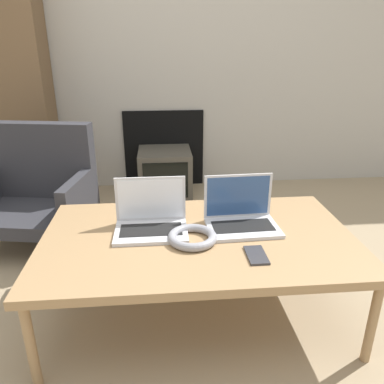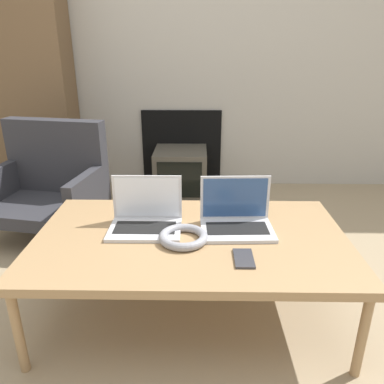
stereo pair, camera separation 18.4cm
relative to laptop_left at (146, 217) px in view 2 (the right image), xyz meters
name	(u,v)px [view 2 (the right image)]	position (x,y,z in m)	size (l,w,h in m)	color
ground_plane	(189,362)	(0.20, -0.38, -0.44)	(14.00, 14.00, 0.00)	#998466
wall_back	(195,25)	(0.20, 1.67, 0.85)	(7.00, 0.08, 2.60)	#ADA89E
table	(191,241)	(0.20, -0.08, -0.08)	(1.32, 0.77, 0.39)	#9E7A51
laptop_left	(146,217)	(0.00, 0.00, 0.00)	(0.31, 0.22, 0.22)	silver
laptop_right	(236,218)	(0.40, 0.00, 0.00)	(0.32, 0.23, 0.22)	silver
headphones	(183,237)	(0.17, -0.12, -0.03)	(0.20, 0.20, 0.04)	gray
phone	(244,258)	(0.40, -0.26, -0.04)	(0.07, 0.13, 0.01)	#333338
tv	(181,172)	(0.09, 1.41, -0.26)	(0.42, 0.42, 0.37)	#4C473D
armchair	(50,181)	(-0.71, 0.72, -0.10)	(0.74, 0.63, 0.71)	#2D2D33
bookshelf	(20,90)	(-1.15, 1.47, 0.38)	(0.79, 0.32, 1.65)	brown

